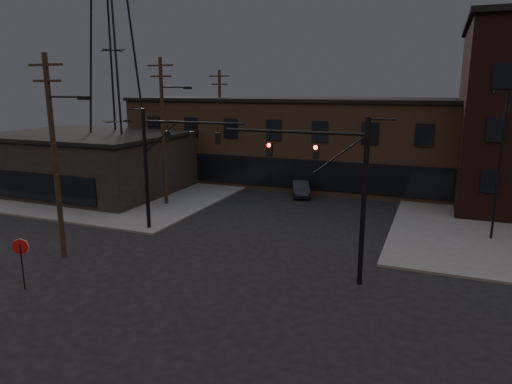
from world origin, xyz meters
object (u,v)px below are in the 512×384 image
stop_sign (21,252)px  traffic_signal_near (340,182)px  car_crossing (301,188)px  traffic_signal_far (162,156)px

stop_sign → traffic_signal_near: bearing=25.9°
traffic_signal_near → stop_sign: 15.17m
stop_sign → car_crossing: 24.14m
traffic_signal_far → car_crossing: 14.88m
traffic_signal_far → traffic_signal_near: bearing=-16.2°
traffic_signal_near → stop_sign: size_ratio=3.23×
traffic_signal_near → traffic_signal_far: (-12.07, 3.50, 0.08)m
traffic_signal_far → stop_sign: bearing=-97.3°
traffic_signal_far → stop_sign: size_ratio=3.23×
traffic_signal_far → car_crossing: traffic_signal_far is taller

